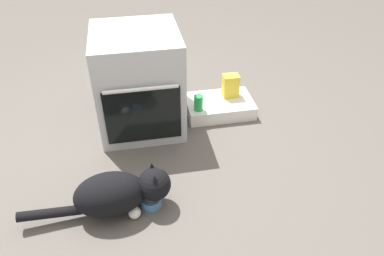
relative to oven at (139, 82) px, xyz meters
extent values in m
plane|color=#56514C|center=(-0.01, -0.44, -0.36)|extent=(8.00, 8.00, 0.00)
cube|color=#B7BABF|center=(0.00, 0.00, 0.00)|extent=(0.58, 0.59, 0.72)
cube|color=black|center=(0.00, -0.30, -0.09)|extent=(0.49, 0.01, 0.40)
cylinder|color=silver|center=(0.00, -0.32, 0.13)|extent=(0.46, 0.02, 0.02)
cube|color=white|center=(0.60, 0.04, -0.31)|extent=(0.51, 0.34, 0.11)
cylinder|color=#4C7AB7|center=(-0.02, -0.82, -0.33)|extent=(0.12, 0.12, 0.06)
sphere|color=brown|center=(-0.02, -0.82, -0.31)|extent=(0.07, 0.07, 0.07)
ellipsoid|color=black|center=(-0.24, -0.83, -0.22)|extent=(0.41, 0.27, 0.25)
sphere|color=black|center=(0.01, -0.81, -0.20)|extent=(0.19, 0.19, 0.19)
cone|color=black|center=(0.01, -0.76, -0.13)|extent=(0.07, 0.07, 0.09)
cone|color=black|center=(0.01, -0.87, -0.13)|extent=(0.07, 0.07, 0.09)
cylinder|color=black|center=(-0.57, -0.85, -0.28)|extent=(0.34, 0.07, 0.09)
sphere|color=silver|center=(-0.12, -0.75, -0.32)|extent=(0.07, 0.07, 0.07)
sphere|color=silver|center=(-0.12, -0.89, -0.32)|extent=(0.07, 0.07, 0.07)
cylinder|color=green|center=(0.42, -0.05, -0.19)|extent=(0.07, 0.07, 0.12)
cube|color=yellow|center=(0.70, 0.10, -0.16)|extent=(0.12, 0.09, 0.18)
camera|label=1|loc=(-0.05, -2.29, 1.29)|focal=34.50mm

